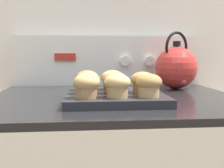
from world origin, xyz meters
TOP-DOWN VIEW (x-y plane):
  - wall_back at (0.00, 0.70)m, footprint 8.00×0.05m
  - control_panel at (0.00, 0.65)m, footprint 0.76×0.07m
  - muffin_pan at (-0.01, 0.25)m, footprint 0.27×0.27m
  - muffin_r0_c0 at (-0.09, 0.18)m, footprint 0.07×0.07m
  - muffin_r0_c1 at (-0.01, 0.18)m, footprint 0.07×0.07m
  - muffin_r0_c2 at (0.07, 0.18)m, footprint 0.07×0.07m
  - muffin_r1_c0 at (-0.08, 0.25)m, footprint 0.07×0.07m
  - muffin_r1_c1 at (-0.01, 0.25)m, footprint 0.07×0.07m
  - muffin_r1_c2 at (0.07, 0.25)m, footprint 0.07×0.07m
  - muffin_r2_c0 at (-0.09, 0.33)m, footprint 0.07×0.07m
  - muffin_r2_c1 at (-0.01, 0.33)m, footprint 0.07×0.07m
  - tea_kettle at (0.25, 0.51)m, footprint 0.18×0.16m

SIDE VIEW (x-z plane):
  - muffin_pan at x=-0.01m, z-range 0.88..0.90m
  - muffin_r0_c0 at x=-0.09m, z-range 0.90..0.96m
  - muffin_r0_c1 at x=-0.01m, z-range 0.90..0.96m
  - muffin_r0_c2 at x=0.07m, z-range 0.90..0.96m
  - muffin_r1_c0 at x=-0.08m, z-range 0.90..0.96m
  - muffin_r1_c1 at x=-0.01m, z-range 0.90..0.96m
  - muffin_r1_c2 at x=0.07m, z-range 0.90..0.96m
  - muffin_r2_c0 at x=-0.09m, z-range 0.90..0.96m
  - muffin_r2_c1 at x=-0.01m, z-range 0.90..0.96m
  - tea_kettle at x=0.25m, z-range 0.86..1.07m
  - control_panel at x=0.00m, z-range 0.88..1.08m
  - wall_back at x=0.00m, z-range 0.00..2.40m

